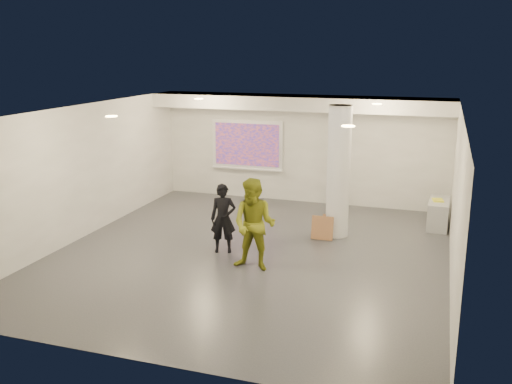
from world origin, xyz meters
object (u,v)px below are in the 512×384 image
(column, at_px, (339,172))
(credenza, at_px, (439,214))
(projection_screen, at_px, (247,145))
(man, at_px, (254,225))
(woman, at_px, (223,219))

(column, xyz_separation_m, credenza, (2.22, 1.40, -1.17))
(projection_screen, height_order, man, projection_screen)
(man, bearing_deg, column, 68.96)
(credenza, distance_m, man, 5.23)
(column, height_order, projection_screen, column)
(projection_screen, bearing_deg, column, -40.56)
(woman, height_order, man, man)
(woman, distance_m, man, 1.19)
(credenza, height_order, man, man)
(credenza, bearing_deg, projection_screen, 168.78)
(credenza, relative_size, man, 0.63)
(projection_screen, xyz_separation_m, credenza, (5.32, -1.26, -1.20))
(woman, bearing_deg, credenza, 19.96)
(column, relative_size, man, 1.66)
(column, distance_m, projection_screen, 4.08)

